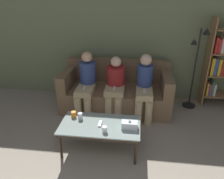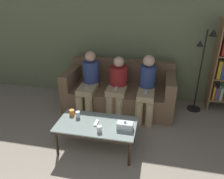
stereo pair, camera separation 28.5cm
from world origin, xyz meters
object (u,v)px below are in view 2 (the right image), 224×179
object	(u,v)px
seated_person_left_end	(89,81)
game_remote	(96,123)
coffee_table	(96,126)
seated_person_mid_left	(118,84)
cup_far_center	(72,112)
seated_person_mid_right	(147,86)
cup_near_left	(78,115)
tissue_box	(125,126)
couch	(119,91)
cup_near_right	(99,129)
standing_lamp	(203,63)

from	to	relation	value
seated_person_left_end	game_remote	bearing A→B (deg)	-68.08
coffee_table	seated_person_mid_left	distance (m)	1.17
cup_far_center	seated_person_mid_right	bearing A→B (deg)	42.16
seated_person_mid_right	cup_near_left	bearing A→B (deg)	-133.26
tissue_box	seated_person_mid_left	xyz separation A→B (m)	(-0.33, 1.19, 0.10)
cup_far_center	couch	bearing A→B (deg)	66.69
cup_near_right	tissue_box	world-z (taller)	tissue_box
cup_far_center	seated_person_mid_right	distance (m)	1.44
tissue_box	seated_person_left_end	size ratio (longest dim) A/B	0.19
standing_lamp	seated_person_mid_right	bearing A→B (deg)	-156.24
cup_near_right	cup_far_center	xyz separation A→B (m)	(-0.52, 0.32, 0.00)
cup_near_left	seated_person_mid_right	xyz separation A→B (m)	(0.95, 1.01, 0.12)
cup_near_left	game_remote	distance (m)	0.33
couch	cup_near_left	world-z (taller)	couch
coffee_table	cup_near_right	world-z (taller)	cup_near_right
tissue_box	seated_person_mid_left	distance (m)	1.24
cup_near_left	seated_person_mid_left	size ratio (longest dim) A/B	0.09
cup_far_center	tissue_box	xyz separation A→B (m)	(0.85, -0.19, 0.01)
cup_near_right	standing_lamp	world-z (taller)	standing_lamp
coffee_table	standing_lamp	size ratio (longest dim) A/B	0.72
couch	coffee_table	distance (m)	1.36
couch	seated_person_mid_right	world-z (taller)	seated_person_mid_right
coffee_table	seated_person_left_end	xyz separation A→B (m)	(-0.45, 1.12, 0.21)
coffee_table	tissue_box	bearing A→B (deg)	-5.64
cup_near_right	game_remote	xyz separation A→B (m)	(-0.09, 0.17, -0.03)
cup_near_left	seated_person_left_end	distance (m)	1.03
seated_person_left_end	cup_far_center	bearing A→B (deg)	-88.74
coffee_table	tissue_box	size ratio (longest dim) A/B	5.18
standing_lamp	seated_person_mid_left	xyz separation A→B (m)	(-1.50, -0.39, -0.38)
game_remote	seated_person_mid_left	bearing A→B (deg)	85.42
cup_near_left	tissue_box	xyz separation A→B (m)	(0.74, -0.14, 0.00)
seated_person_mid_right	cup_far_center	bearing A→B (deg)	-137.84
cup_far_center	standing_lamp	distance (m)	2.49
seated_person_left_end	tissue_box	bearing A→B (deg)	-53.10
couch	coffee_table	bearing A→B (deg)	-93.87
couch	seated_person_mid_left	xyz separation A→B (m)	(0.00, -0.21, 0.26)
tissue_box	cup_far_center	bearing A→B (deg)	167.32
cup_near_left	seated_person_mid_right	size ratio (longest dim) A/B	0.09
game_remote	cup_near_left	bearing A→B (deg)	161.91
couch	game_remote	size ratio (longest dim) A/B	13.89
cup_near_left	cup_near_right	xyz separation A→B (m)	(0.40, -0.28, -0.01)
seated_person_left_end	seated_person_mid_left	xyz separation A→B (m)	(0.54, 0.03, -0.02)
tissue_box	seated_person_mid_right	size ratio (longest dim) A/B	0.19
couch	cup_near_left	distance (m)	1.33
couch	game_remote	xyz separation A→B (m)	(-0.09, -1.36, 0.12)
seated_person_left_end	seated_person_mid_left	size ratio (longest dim) A/B	1.07
couch	seated_person_left_end	size ratio (longest dim) A/B	1.82
game_remote	seated_person_mid_left	world-z (taller)	seated_person_mid_left
game_remote	cup_near_right	bearing A→B (deg)	-62.77
couch	tissue_box	bearing A→B (deg)	-76.78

